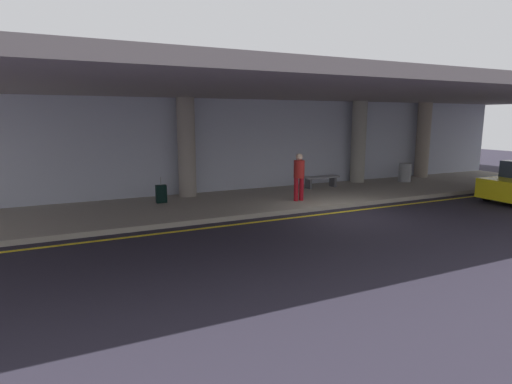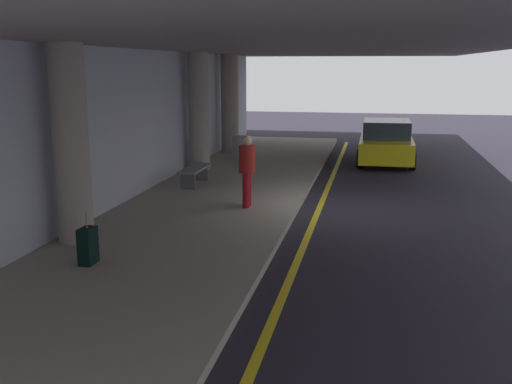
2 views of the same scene
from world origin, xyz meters
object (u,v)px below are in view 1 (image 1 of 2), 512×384
support_column_center (358,142)px  traveler_with_luggage (299,174)px  support_column_left_mid (187,148)px  trash_bin_steel (405,172)px  support_column_right_mid (423,140)px  suitcase_upright_primary (161,194)px  bench_metal (321,179)px

support_column_center → traveler_with_luggage: 5.41m
support_column_left_mid → trash_bin_steel: (10.08, -0.84, -1.40)m
support_column_center → trash_bin_steel: 2.64m
support_column_right_mid → traveler_with_luggage: support_column_right_mid is taller
suitcase_upright_primary → support_column_center: bearing=-18.6°
traveler_with_luggage → bench_metal: 3.09m
traveler_with_luggage → trash_bin_steel: 7.00m
suitcase_upright_primary → trash_bin_steel: suitcase_upright_primary is taller
traveler_with_luggage → suitcase_upright_primary: traveler_with_luggage is taller
support_column_right_mid → suitcase_upright_primary: size_ratio=4.06×
support_column_center → traveler_with_luggage: (-4.68, -2.57, -0.86)m
support_column_right_mid → bench_metal: bearing=-174.8°
bench_metal → trash_bin_steel: trash_bin_steel is taller
suitcase_upright_primary → bench_metal: (6.80, 0.27, 0.04)m
support_column_center → bench_metal: size_ratio=2.28×
support_column_center → suitcase_upright_primary: 9.35m
support_column_left_mid → support_column_center: 8.00m
suitcase_upright_primary → trash_bin_steel: (11.27, 0.01, 0.11)m
support_column_right_mid → bench_metal: size_ratio=2.28×
support_column_left_mid → traveler_with_luggage: size_ratio=2.17×
support_column_left_mid → bench_metal: size_ratio=2.28×
support_column_right_mid → suitcase_upright_primary: (-13.19, -0.85, -1.51)m
suitcase_upright_primary → traveler_with_luggage: bearing=-44.8°
support_column_right_mid → traveler_with_luggage: bearing=-163.5°
support_column_center → trash_bin_steel: support_column_center is taller
suitcase_upright_primary → bench_metal: bearing=-21.6°
support_column_center → bench_metal: 2.87m
support_column_center → support_column_right_mid: bearing=0.0°
traveler_with_luggage → bench_metal: bearing=111.4°
suitcase_upright_primary → trash_bin_steel: bearing=-23.8°
support_column_left_mid → traveler_with_luggage: 4.29m
suitcase_upright_primary → bench_metal: suitcase_upright_primary is taller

